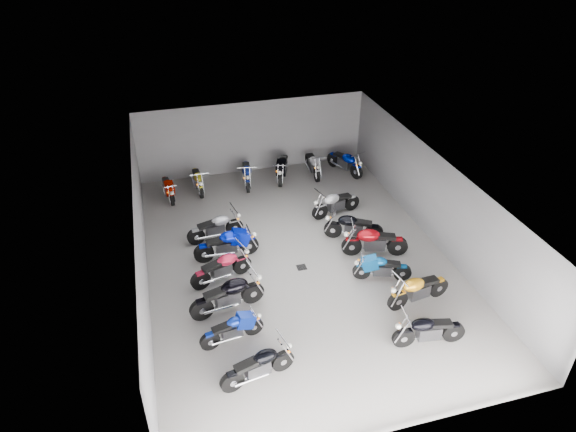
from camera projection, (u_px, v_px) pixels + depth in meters
name	position (u px, v px, depth m)	size (l,w,h in m)	color
ground	(297.00, 259.00, 17.63)	(14.00, 14.00, 0.00)	gray
wall_back	(253.00, 137.00, 22.49)	(10.00, 0.10, 3.20)	slate
wall_left	(141.00, 243.00, 15.65)	(0.10, 14.00, 3.20)	slate
wall_right	(435.00, 199.00, 17.91)	(0.10, 14.00, 3.20)	slate
ceiling	(298.00, 176.00, 15.92)	(10.00, 14.00, 0.04)	black
drain_grate	(302.00, 267.00, 17.22)	(0.32, 0.32, 0.01)	black
motorcycle_left_a	(259.00, 366.00, 13.01)	(2.03, 0.61, 0.90)	black
motorcycle_left_b	(233.00, 329.00, 14.17)	(1.85, 0.50, 0.82)	black
motorcycle_left_c	(228.00, 295.00, 15.18)	(2.32, 0.66, 1.03)	black
motorcycle_left_d	(222.00, 268.00, 16.39)	(2.07, 0.76, 0.93)	black
motorcycle_left_e	(227.00, 244.00, 17.42)	(2.25, 0.45, 0.99)	black
motorcycle_left_f	(216.00, 227.00, 18.38)	(2.08, 0.54, 0.92)	black
motorcycle_right_a	(428.00, 330.00, 14.06)	(2.08, 0.48, 0.91)	black
motorcycle_right_b	(418.00, 289.00, 15.48)	(2.16, 0.54, 0.95)	black
motorcycle_right_c	(381.00, 268.00, 16.47)	(1.84, 0.71, 0.83)	black
motorcycle_right_d	(374.00, 242.00, 17.55)	(2.24, 0.75, 1.00)	black
motorcycle_right_e	(353.00, 227.00, 18.40)	(2.02, 0.99, 0.94)	black
motorcycle_right_f	(336.00, 203.00, 19.81)	(2.08, 0.64, 0.93)	black
motorcycle_back_a	(168.00, 188.00, 20.93)	(0.44, 1.90, 0.84)	black
motorcycle_back_b	(198.00, 180.00, 21.46)	(0.41, 2.01, 0.88)	black
motorcycle_back_c	(247.00, 173.00, 21.90)	(0.52, 2.11, 0.93)	black
motorcycle_back_d	(283.00, 167.00, 22.34)	(0.97, 2.12, 0.98)	black
motorcycle_back_e	(313.00, 164.00, 22.68)	(0.43, 2.10, 0.92)	black
motorcycle_back_f	(345.00, 162.00, 22.81)	(0.96, 2.06, 0.95)	black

